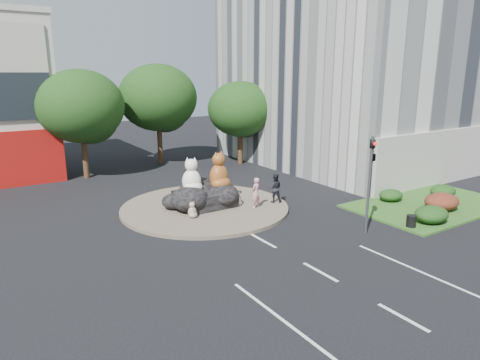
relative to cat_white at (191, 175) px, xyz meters
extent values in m
plane|color=black|center=(0.78, -10.12, -2.17)|extent=(120.00, 120.00, 0.00)
cylinder|color=brown|center=(0.78, -0.12, -2.07)|extent=(10.00, 10.00, 0.20)
cube|color=#28501A|center=(12.78, -7.12, -2.11)|extent=(10.00, 6.00, 0.12)
cylinder|color=#382314|center=(-3.22, 11.88, -0.30)|extent=(0.44, 0.44, 3.74)
ellipsoid|color=#173410|center=(-3.22, 11.88, 3.35)|extent=(6.46, 6.46, 5.49)
sphere|color=#173410|center=(-2.42, 12.38, 2.50)|extent=(4.25, 4.25, 4.25)
sphere|color=#173410|center=(-3.92, 11.58, 2.76)|extent=(3.74, 3.74, 3.74)
cylinder|color=#382314|center=(3.78, 13.88, -0.19)|extent=(0.44, 0.44, 3.96)
ellipsoid|color=#173410|center=(3.78, 13.88, 3.68)|extent=(6.84, 6.84, 5.81)
sphere|color=#173410|center=(4.58, 14.38, 2.78)|extent=(4.50, 4.50, 4.50)
sphere|color=#173410|center=(3.08, 13.58, 3.05)|extent=(3.96, 3.96, 3.96)
cylinder|color=#382314|center=(9.78, 9.88, -0.52)|extent=(0.44, 0.44, 3.30)
ellipsoid|color=#173410|center=(9.78, 9.88, 2.70)|extent=(5.70, 5.70, 4.84)
sphere|color=#173410|center=(10.58, 10.38, 1.95)|extent=(3.75, 3.75, 3.75)
sphere|color=#173410|center=(9.08, 9.58, 2.18)|extent=(3.30, 3.30, 3.30)
ellipsoid|color=#173410|center=(9.78, -9.12, -1.60)|extent=(2.00, 1.60, 0.90)
ellipsoid|color=#4B1E14|center=(12.28, -8.12, -1.56)|extent=(2.20, 1.76, 0.99)
ellipsoid|color=#173410|center=(14.78, -6.62, -1.65)|extent=(1.80, 1.44, 0.81)
ellipsoid|color=#173410|center=(11.28, -5.32, -1.69)|extent=(1.60, 1.28, 0.72)
cylinder|color=#595B60|center=(5.78, -8.12, 0.33)|extent=(0.14, 0.14, 5.00)
imported|color=black|center=(5.78, -8.12, 2.03)|extent=(0.21, 0.26, 1.30)
imported|color=black|center=(5.98, -8.12, 1.83)|extent=(0.26, 1.24, 0.50)
sphere|color=red|center=(5.78, -8.30, 2.48)|extent=(0.18, 0.18, 0.18)
cylinder|color=#595B60|center=(13.78, -2.12, 1.83)|extent=(0.18, 0.18, 8.00)
cylinder|color=#595B60|center=(12.78, -2.12, 5.83)|extent=(2.00, 0.12, 0.12)
cube|color=silver|center=(11.78, -2.12, 5.73)|extent=(0.50, 0.22, 0.12)
imported|color=pink|center=(3.15, -2.05, -1.06)|extent=(0.78, 0.65, 1.82)
imported|color=black|center=(4.78, -1.77, -1.08)|extent=(1.10, 1.05, 1.79)
cylinder|color=black|center=(8.28, -8.96, -1.74)|extent=(0.64, 0.64, 0.62)
camera|label=1|loc=(-10.76, -21.89, 5.82)|focal=32.00mm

